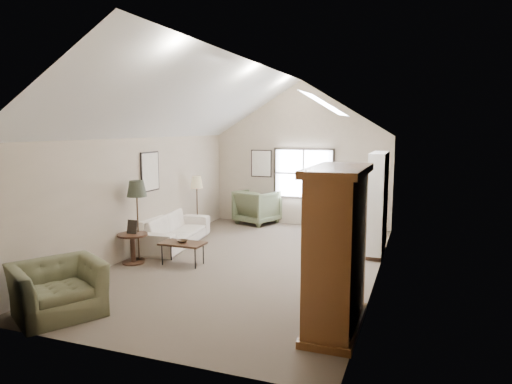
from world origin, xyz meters
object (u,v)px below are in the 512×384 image
(side_chair, at_px, (361,209))
(sofa, at_px, (174,230))
(side_table, at_px, (133,248))
(armchair_near, at_px, (58,289))
(coffee_table, at_px, (183,253))
(armchair_far, at_px, (257,207))
(armoire, at_px, (337,249))

(side_chair, bearing_deg, sofa, -120.37)
(side_table, distance_m, side_chair, 5.99)
(armchair_near, distance_m, coffee_table, 2.87)
(sofa, relative_size, armchair_far, 2.29)
(armoire, relative_size, armchair_far, 2.08)
(sofa, distance_m, side_table, 1.60)
(armoire, bearing_deg, armchair_far, 118.81)
(side_chair, bearing_deg, armchair_far, -156.80)
(armchair_far, bearing_deg, side_table, 97.58)
(side_chair, bearing_deg, armoire, -62.67)
(armchair_near, xyz_separation_m, coffee_table, (0.47, 2.82, -0.17))
(sofa, bearing_deg, coffee_table, -150.05)
(armchair_near, bearing_deg, side_table, 42.01)
(armchair_far, bearing_deg, coffee_table, 109.86)
(sofa, relative_size, side_table, 3.99)
(side_chair, bearing_deg, coffee_table, -101.64)
(armoire, bearing_deg, side_chair, 94.13)
(armchair_near, bearing_deg, armoire, -45.27)
(armchair_far, distance_m, side_chair, 2.92)
(side_table, bearing_deg, armoire, -19.97)
(armoire, height_order, side_chair, armoire)
(armoire, xyz_separation_m, sofa, (-4.38, 3.19, -0.75))
(armoire, bearing_deg, coffee_table, 151.31)
(armchair_near, bearing_deg, sofa, 37.72)
(sofa, height_order, side_table, sofa)
(sofa, bearing_deg, side_chair, -60.09)
(armoire, xyz_separation_m, side_table, (-4.38, 1.59, -0.80))
(sofa, bearing_deg, side_table, 173.48)
(sofa, xyz_separation_m, side_table, (0.00, -1.60, -0.05))
(armchair_far, distance_m, coffee_table, 4.25)
(armchair_far, xyz_separation_m, coffee_table, (-0.04, -4.24, -0.26))
(side_table, bearing_deg, armchair_near, -78.68)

